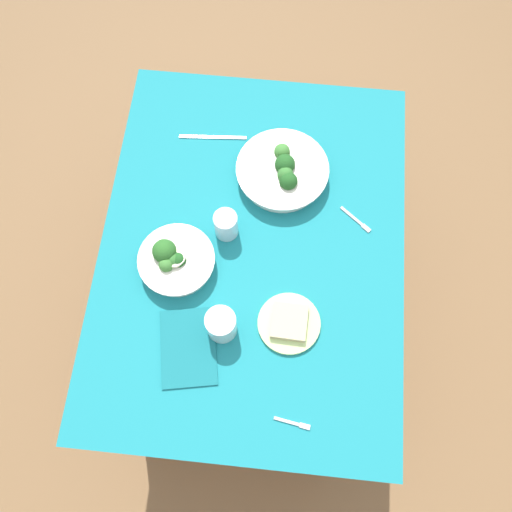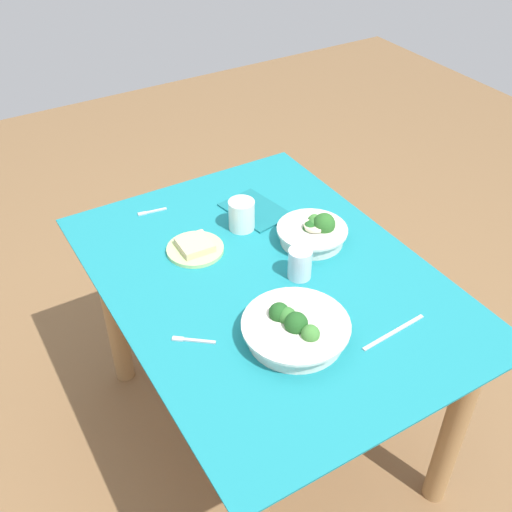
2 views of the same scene
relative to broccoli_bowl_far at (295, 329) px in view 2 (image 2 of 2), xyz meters
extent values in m
plane|color=brown|center=(0.24, -0.07, -0.73)|extent=(6.00, 6.00, 0.00)
cube|color=#197A84|center=(0.24, -0.07, -0.03)|extent=(1.18, 0.87, 0.01)
cube|color=#9E7547|center=(0.24, -0.07, -0.05)|extent=(1.14, 0.84, 0.02)
cylinder|color=#9E7547|center=(-0.25, -0.40, -0.40)|extent=(0.07, 0.07, 0.67)
cylinder|color=#9E7547|center=(0.72, -0.40, -0.40)|extent=(0.07, 0.07, 0.67)
cylinder|color=#9E7547|center=(0.72, 0.27, -0.40)|extent=(0.07, 0.07, 0.67)
cylinder|color=silver|center=(0.00, 0.00, -0.01)|extent=(0.24, 0.24, 0.04)
cylinder|color=silver|center=(0.00, 0.00, 0.01)|extent=(0.27, 0.27, 0.01)
sphere|color=#3D7A33|center=(-0.05, -0.01, 0.02)|extent=(0.05, 0.05, 0.05)
sphere|color=#33702D|center=(-0.01, 0.01, 0.02)|extent=(0.05, 0.05, 0.05)
sphere|color=#1E511E|center=(0.05, 0.02, 0.03)|extent=(0.05, 0.05, 0.05)
sphere|color=#1E511E|center=(-0.01, 0.00, 0.03)|extent=(0.06, 0.06, 0.06)
sphere|color=#33702D|center=(0.03, 0.01, 0.03)|extent=(0.05, 0.05, 0.05)
cylinder|color=silver|center=(0.31, -0.27, -0.01)|extent=(0.19, 0.19, 0.04)
cylinder|color=silver|center=(0.31, -0.27, 0.01)|extent=(0.21, 0.21, 0.01)
sphere|color=#33702D|center=(0.32, -0.28, 0.02)|extent=(0.05, 0.05, 0.05)
sphere|color=#33702D|center=(0.30, -0.30, 0.03)|extent=(0.04, 0.04, 0.04)
sphere|color=#1E511E|center=(0.32, -0.26, 0.02)|extent=(0.04, 0.04, 0.04)
sphere|color=#3D7A33|center=(0.33, -0.29, 0.02)|extent=(0.04, 0.04, 0.04)
sphere|color=#286023|center=(0.30, -0.30, 0.03)|extent=(0.07, 0.07, 0.07)
cylinder|color=beige|center=(0.31, -0.27, 0.03)|extent=(0.06, 0.06, 0.01)
cylinder|color=#B7D684|center=(0.45, 0.06, -0.03)|extent=(0.17, 0.17, 0.01)
cube|color=#CCB284|center=(0.45, 0.06, -0.01)|extent=(0.10, 0.10, 0.02)
cylinder|color=silver|center=(0.20, -0.15, 0.01)|extent=(0.07, 0.07, 0.09)
cylinder|color=silver|center=(0.48, -0.12, 0.02)|extent=(0.08, 0.08, 0.10)
cube|color=#B7B7BC|center=(0.70, 0.07, -0.03)|extent=(0.02, 0.07, 0.00)
cube|color=#B7B7BC|center=(0.71, 0.12, -0.03)|extent=(0.02, 0.03, 0.00)
cube|color=#B7B7BC|center=(0.11, 0.21, -0.03)|extent=(0.06, 0.07, 0.00)
cube|color=#B7B7BC|center=(0.15, 0.26, -0.03)|extent=(0.03, 0.03, 0.00)
cube|color=#B7B7BC|center=(-0.12, -0.23, -0.03)|extent=(0.03, 0.21, 0.00)
cube|color=#156870|center=(0.54, -0.21, -0.03)|extent=(0.23, 0.18, 0.01)
camera|label=1|loc=(0.82, 0.00, 1.42)|focal=38.47mm
camera|label=2|loc=(-0.88, 0.64, 1.09)|focal=43.02mm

